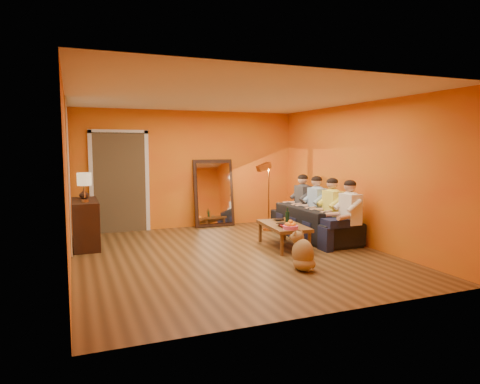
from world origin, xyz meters
name	(u,v)px	position (x,y,z in m)	size (l,w,h in m)	color
room_shell	(224,176)	(0.00, 0.37, 1.30)	(5.00, 5.50, 2.60)	brown
white_accent	(69,175)	(-2.48, 1.75, 1.30)	(0.02, 1.90, 2.58)	white
doorway_recess	(119,182)	(-1.50, 2.83, 1.05)	(1.06, 0.30, 2.10)	#3F2D19
door_jamb_left	(91,184)	(-2.07, 2.71, 1.05)	(0.08, 0.06, 2.20)	white
door_jamb_right	(147,182)	(-0.93, 2.71, 1.05)	(0.08, 0.06, 2.20)	white
door_header	(118,132)	(-1.50, 2.71, 2.12)	(1.22, 0.06, 0.08)	white
mirror_frame	(214,193)	(0.55, 2.63, 0.76)	(0.92, 0.06, 1.52)	black
mirror_glass	(214,193)	(0.55, 2.59, 0.76)	(0.78, 0.02, 1.36)	white
sideboard	(85,223)	(-2.24, 1.55, 0.42)	(0.44, 1.18, 0.85)	black
table_lamp	(85,188)	(-2.24, 1.25, 1.10)	(0.24, 0.24, 0.51)	beige
sofa	(314,222)	(2.00, 0.69, 0.32)	(0.85, 2.18, 0.64)	black
coffee_table	(283,236)	(1.07, 0.19, 0.21)	(0.62, 1.22, 0.42)	brown
floor_lamp	(269,197)	(1.49, 1.70, 0.72)	(0.30, 0.24, 1.44)	#B87436
dog	(303,250)	(0.68, -1.18, 0.29)	(0.32, 0.50, 0.58)	#A87C4C
person_far_left	(350,214)	(2.13, -0.31, 0.61)	(0.70, 0.44, 1.22)	white
person_mid_left	(333,210)	(2.13, 0.24, 0.61)	(0.70, 0.44, 1.22)	#FCFC54
person_mid_right	(317,206)	(2.13, 0.79, 0.61)	(0.70, 0.44, 1.22)	#93BAE4
person_far_right	(303,203)	(2.13, 1.34, 0.61)	(0.70, 0.44, 1.22)	#35363B
fruit_bowl	(290,224)	(0.97, -0.26, 0.50)	(0.26, 0.26, 0.16)	#E24F7A
wine_bottle	(287,216)	(1.12, 0.14, 0.58)	(0.07, 0.07, 0.31)	black
tumbler	(286,220)	(1.19, 0.31, 0.47)	(0.10, 0.10, 0.09)	#B27F3F
laptop	(283,220)	(1.25, 0.54, 0.43)	(0.35, 0.23, 0.03)	black
book_lower	(279,226)	(0.89, -0.01, 0.43)	(0.17, 0.23, 0.02)	black
book_mid	(280,225)	(0.90, 0.00, 0.45)	(0.20, 0.27, 0.02)	#A71313
book_upper	(280,224)	(0.89, -0.02, 0.47)	(0.15, 0.20, 0.02)	black
vase	(84,194)	(-2.24, 1.80, 0.94)	(0.17, 0.17, 0.18)	black
flowers	(83,182)	(-2.24, 1.80, 1.17)	(0.17, 0.17, 0.39)	#A71313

